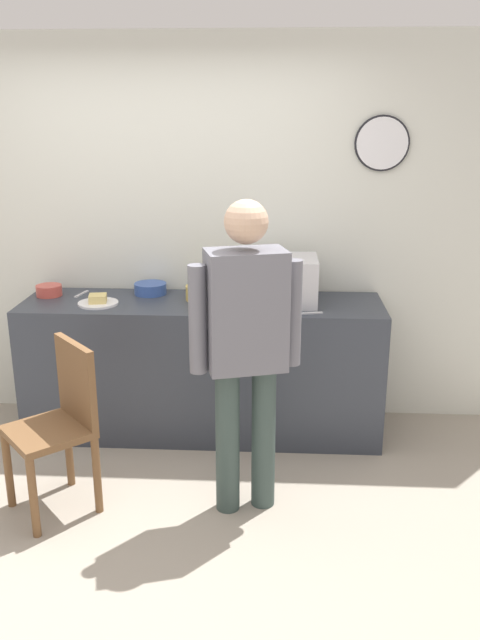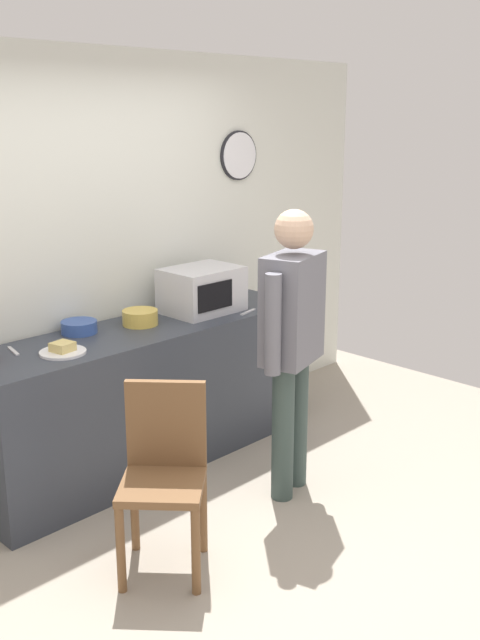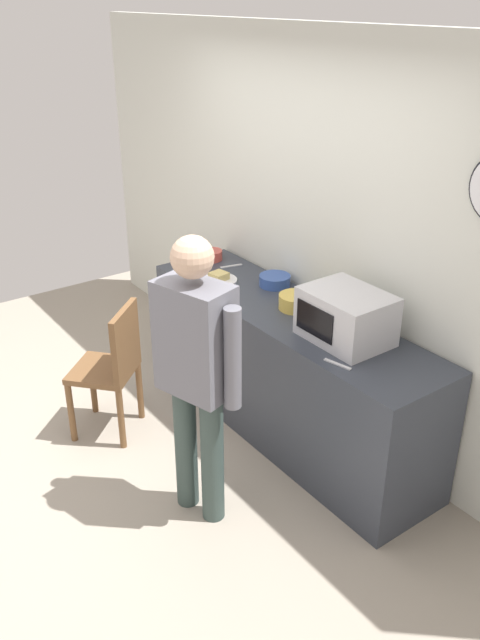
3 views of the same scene
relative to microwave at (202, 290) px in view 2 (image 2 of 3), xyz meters
The scene contains 11 objects.
ground_plane 1.80m from the microwave, 121.30° to the right, with size 6.00×6.00×0.00m, color #9E9384.
back_wall 0.86m from the microwave, 154.15° to the left, with size 5.40×0.13×2.60m.
kitchen_counter 0.78m from the microwave, behind, with size 2.36×0.62×0.92m, color #333842.
microwave is the anchor object (origin of this frame).
sandwich_plate 1.17m from the microwave, behind, with size 0.26×0.26×0.07m.
salad_bowl 0.51m from the microwave, behind, with size 0.22×0.22×0.09m, color gold.
cereal_bowl 0.89m from the microwave, 169.25° to the left, with size 0.22×0.22×0.08m, color #33519E.
fork_utensil 1.35m from the microwave, behind, with size 0.17×0.02×0.01m, color silver.
spoon_utensil 0.34m from the microwave, 50.96° to the right, with size 0.17×0.02×0.01m, color silver.
person_standing 0.95m from the microwave, 99.83° to the right, with size 0.57×0.34×1.70m.
wooden_chair 1.60m from the microwave, 140.04° to the right, with size 0.56×0.56×0.94m.
Camera 2 is at (-2.49, -2.30, 2.21)m, focal length 41.28 mm.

